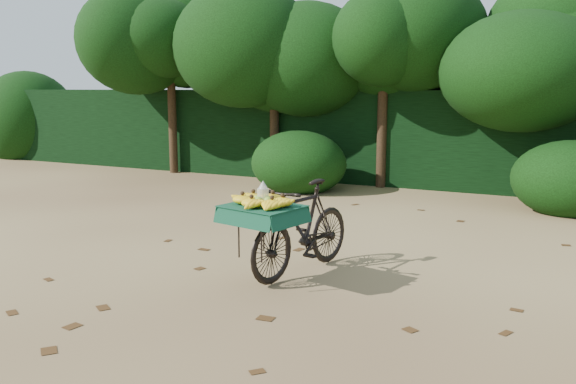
% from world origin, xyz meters
% --- Properties ---
extents(ground, '(80.00, 80.00, 0.00)m').
position_xyz_m(ground, '(0.00, 0.00, 0.00)').
color(ground, tan).
rests_on(ground, ground).
extents(vendor_bicycle, '(0.88, 1.73, 0.94)m').
position_xyz_m(vendor_bicycle, '(-0.81, -0.20, 0.48)').
color(vendor_bicycle, black).
rests_on(vendor_bicycle, ground).
extents(hedge_backdrop, '(26.00, 1.80, 1.80)m').
position_xyz_m(hedge_backdrop, '(0.00, 6.30, 0.90)').
color(hedge_backdrop, black).
rests_on(hedge_backdrop, ground).
extents(tree_row, '(14.50, 2.00, 4.00)m').
position_xyz_m(tree_row, '(-0.65, 5.50, 2.00)').
color(tree_row, black).
rests_on(tree_row, ground).
extents(bush_clumps, '(8.80, 1.70, 0.90)m').
position_xyz_m(bush_clumps, '(0.50, 4.30, 0.45)').
color(bush_clumps, black).
rests_on(bush_clumps, ground).
extents(leaf_litter, '(7.00, 7.30, 0.01)m').
position_xyz_m(leaf_litter, '(0.00, 0.65, 0.01)').
color(leaf_litter, '#442A12').
rests_on(leaf_litter, ground).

